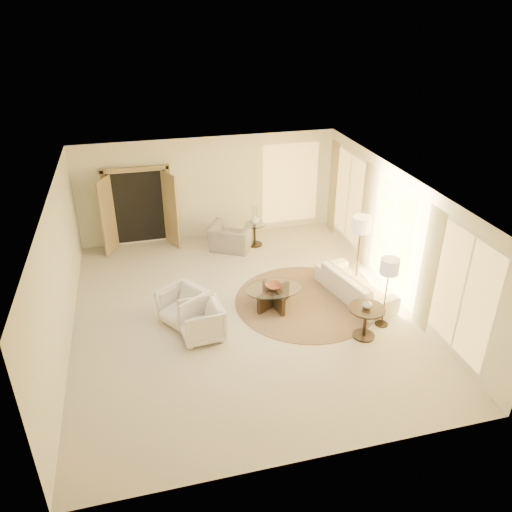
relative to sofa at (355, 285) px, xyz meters
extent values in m
cube|color=beige|center=(-2.59, 0.01, -0.31)|extent=(7.00, 8.00, 0.02)
cube|color=white|center=(-2.59, 0.01, 2.50)|extent=(7.00, 8.00, 0.02)
cube|color=#F1ECCB|center=(-2.59, 4.01, 1.10)|extent=(7.00, 0.04, 2.80)
cube|color=#F1ECCB|center=(-2.59, -3.99, 1.10)|extent=(7.00, 0.04, 2.80)
cube|color=#F1ECCB|center=(-6.09, 0.01, 1.10)|extent=(0.04, 8.00, 2.80)
cube|color=#F1ECCB|center=(0.91, 0.01, 1.10)|extent=(0.04, 8.00, 2.80)
cube|color=tan|center=(-4.49, 3.90, 0.78)|extent=(1.80, 0.12, 2.16)
cube|color=tan|center=(-5.29, 3.63, 0.73)|extent=(0.35, 0.66, 2.00)
cube|color=tan|center=(-3.69, 3.63, 0.73)|extent=(0.35, 0.66, 2.00)
cylinder|color=#473424|center=(-1.14, 0.07, -0.30)|extent=(3.91, 3.91, 0.01)
imported|color=white|center=(0.00, 0.00, 0.00)|extent=(1.25, 2.20, 0.60)
imported|color=white|center=(-3.85, -0.02, 0.11)|extent=(1.07, 1.09, 0.83)
imported|color=white|center=(-3.57, -0.66, 0.11)|extent=(0.81, 0.86, 0.82)
imported|color=gray|center=(-2.22, 3.01, 0.16)|extent=(1.26, 1.11, 0.92)
cube|color=black|center=(-1.88, 0.07, -0.09)|extent=(0.26, 0.94, 0.42)
cube|color=black|center=(-1.88, 0.07, -0.09)|extent=(0.85, 0.56, 0.42)
cylinder|color=white|center=(-1.88, 0.07, 0.15)|extent=(1.66, 1.66, 0.02)
cylinder|color=black|center=(-0.44, -1.43, -0.29)|extent=(0.44, 0.44, 0.03)
cylinder|color=black|center=(-0.44, -1.43, 0.03)|extent=(0.07, 0.07, 0.64)
cylinder|color=black|center=(-0.44, -1.43, 0.35)|extent=(0.71, 0.71, 0.03)
cylinder|color=#2C2519|center=(-1.54, 3.10, -0.29)|extent=(0.41, 0.41, 0.03)
cylinder|color=#2C2519|center=(-1.54, 3.10, 0.00)|extent=(0.06, 0.06, 0.59)
cylinder|color=white|center=(-1.54, 3.10, 0.31)|extent=(0.54, 0.54, 0.03)
cylinder|color=#2C2519|center=(0.23, 0.46, -0.29)|extent=(0.29, 0.29, 0.03)
cylinder|color=#2C2519|center=(0.23, 0.46, 0.43)|extent=(0.03, 0.03, 1.47)
cylinder|color=tan|center=(0.23, 0.46, 1.25)|extent=(0.42, 0.42, 0.36)
cylinder|color=#2C2519|center=(0.09, -1.15, -0.29)|extent=(0.26, 0.26, 0.03)
cylinder|color=#2C2519|center=(0.09, -1.15, 0.35)|extent=(0.03, 0.03, 1.30)
cylinder|color=tan|center=(0.09, -1.15, 1.07)|extent=(0.37, 0.37, 0.32)
imported|color=brown|center=(-1.88, 0.07, 0.20)|extent=(0.45, 0.45, 0.09)
imported|color=silver|center=(-0.44, -1.43, 0.46)|extent=(0.19, 0.19, 0.19)
imported|color=silver|center=(-1.54, 3.10, 0.46)|extent=(0.33, 0.33, 0.27)
camera|label=1|loc=(-4.51, -8.73, 5.74)|focal=35.00mm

